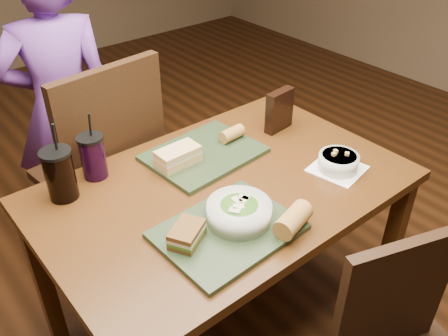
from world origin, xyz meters
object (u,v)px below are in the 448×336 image
Objects in this scene: sandwich_near at (187,234)px; tray_far at (204,154)px; cup_berry at (93,156)px; tray_near at (228,231)px; baguette_far at (232,134)px; baguette_near at (293,220)px; chip_bag at (279,110)px; sandwich_far at (178,156)px; diner at (63,109)px; salad_bowl at (239,211)px; chair_far at (107,165)px; cup_cola at (60,174)px; soup_bowl at (338,162)px; dining_table at (224,204)px.

tray_far is at bearing 46.83° from sandwich_near.
tray_near is at bearing -72.51° from cup_berry.
baguette_far is 0.40× the size of cup_berry.
tray_near is 0.54m from baguette_far.
tray_near is 0.20m from baguette_near.
sandwich_far is at bearing 170.90° from chip_bag.
diner is 0.82m from tray_far.
cup_berry is (-0.04, 0.51, 0.04)m from sandwich_near.
tray_far is 0.42m from salad_bowl.
chair_far is 0.48m from tray_far.
baguette_far is (0.36, 0.41, 0.03)m from tray_near.
cup_berry is (0.14, 0.05, -0.01)m from cup_cola.
baguette_far is 0.24m from chip_bag.
cup_berry is (-0.39, 0.14, 0.08)m from tray_far.
tray_near is 0.54m from soup_bowl.
cup_cola reaches higher than baguette_near.
baguette_far is at bearing 68.94° from baguette_near.
tray_far is at bearing 169.28° from chip_bag.
diner reaches higher than sandwich_near.
chair_far is 0.81m from salad_bowl.
baguette_near reaches higher than sandwich_near.
chip_bag is (0.61, -0.82, 0.12)m from diner.
chip_bag is (0.23, -0.04, 0.04)m from baguette_far.
sandwich_far is at bearing 84.60° from salad_bowl.
tray_far is at bearing -10.57° from cup_cola.
sandwich_far is at bearing -178.34° from tray_far.
chip_bag reaches higher than sandwich_far.
cup_cola is at bearing 79.50° from diner.
baguette_near is (-0.06, -0.53, 0.04)m from tray_far.
tray_far is 0.15m from baguette_far.
chair_far reaches higher than chip_bag.
sandwich_far is 1.58× the size of baguette_far.
soup_bowl reaches higher than tray_near.
chair_far reaches higher than baguette_near.
cup_berry is at bearing 94.76° from sandwich_near.
salad_bowl is at bearing -66.89° from cup_berry.
sandwich_far is 0.42m from cup_cola.
salad_bowl is 1.26× the size of sandwich_far.
cup_cola is at bearing 127.06° from salad_bowl.
diner is 6.85× the size of soup_bowl.
cup_berry is at bearing 89.33° from diner.
soup_bowl is (0.57, -1.17, 0.06)m from diner.
tray_near is 0.46m from tray_far.
salad_bowl is (0.08, -0.78, 0.20)m from chair_far.
dining_table is 9.46× the size of baguette_near.
sandwich_far is at bearing 108.32° from dining_table.
sandwich_near is at bearing 150.55° from baguette_near.
chair_far reaches higher than cup_cola.
tray_near is at bearing -126.89° from dining_table.
diner is 1.30m from soup_bowl.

